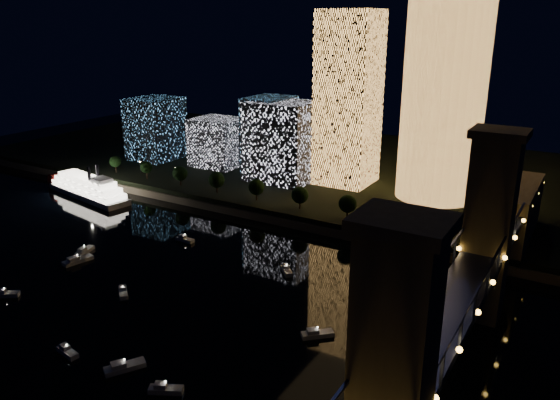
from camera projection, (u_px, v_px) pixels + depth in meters
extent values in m
plane|color=black|center=(164.00, 334.00, 136.14)|extent=(520.00, 520.00, 0.00)
cube|color=black|center=(389.00, 175.00, 265.51)|extent=(420.00, 160.00, 5.00)
cube|color=#6B5E4C|center=(315.00, 227.00, 202.37)|extent=(420.00, 6.00, 3.00)
cylinder|color=#FAAA50|center=(444.00, 90.00, 211.95)|extent=(32.00, 32.00, 86.57)
cube|color=#FAAA50|center=(348.00, 99.00, 233.97)|extent=(23.15, 23.15, 73.66)
cube|color=white|center=(282.00, 141.00, 244.09)|extent=(28.72, 24.30, 35.34)
cube|color=#57A7EC|center=(269.00, 136.00, 252.99)|extent=(17.97, 23.36, 35.93)
cube|color=white|center=(218.00, 142.00, 270.22)|extent=(23.34, 21.22, 23.34)
cube|color=#57A7EC|center=(156.00, 128.00, 283.00)|extent=(22.38, 24.62, 31.33)
cube|color=navy|center=(427.00, 349.00, 98.74)|extent=(10.00, 260.00, 2.00)
cube|color=#6B5E4C|center=(488.00, 231.00, 137.51)|extent=(11.00, 9.00, 48.00)
cube|color=#6B5E4C|center=(391.00, 381.00, 80.56)|extent=(11.00, 9.00, 48.00)
cube|color=#6B5E4C|center=(500.00, 133.00, 129.59)|extent=(13.00, 11.00, 2.00)
cube|color=#6B5E4C|center=(403.00, 223.00, 72.65)|extent=(13.00, 11.00, 2.00)
cube|color=navy|center=(404.00, 308.00, 98.96)|extent=(0.50, 150.00, 0.50)
cube|color=navy|center=(460.00, 323.00, 94.08)|extent=(0.50, 150.00, 0.50)
cube|color=#6B5E4C|center=(514.00, 218.00, 182.15)|extent=(12.00, 40.00, 23.00)
cube|color=navy|center=(378.00, 358.00, 90.30)|extent=(0.50, 0.50, 7.00)
cube|color=navy|center=(422.00, 298.00, 109.83)|extent=(0.50, 0.50, 7.00)
cube|color=navy|center=(452.00, 255.00, 129.35)|extent=(0.50, 0.50, 7.00)
cube|color=navy|center=(475.00, 224.00, 148.88)|extent=(0.50, 0.50, 7.00)
sphere|color=#FDB037|center=(399.00, 332.00, 100.85)|extent=(1.20, 1.20, 1.20)
sphere|color=#FDB037|center=(459.00, 249.00, 137.46)|extent=(1.20, 1.20, 1.20)
sphere|color=#FDB037|center=(494.00, 200.00, 174.07)|extent=(1.20, 1.20, 1.20)
cube|color=silver|center=(89.00, 194.00, 240.87)|extent=(49.79, 19.44, 2.43)
cube|color=white|center=(88.00, 189.00, 240.13)|extent=(45.63, 17.74, 2.23)
cube|color=white|center=(87.00, 184.00, 239.42)|extent=(41.47, 16.03, 2.23)
cube|color=white|center=(87.00, 179.00, 238.72)|extent=(35.31, 13.98, 2.23)
cube|color=silver|center=(102.00, 180.00, 230.55)|extent=(9.03, 7.39, 1.82)
cylinder|color=black|center=(89.00, 173.00, 232.18)|extent=(1.42, 1.42, 6.07)
cylinder|color=black|center=(98.00, 172.00, 235.08)|extent=(1.42, 1.42, 6.07)
cylinder|color=maroon|center=(60.00, 180.00, 255.40)|extent=(8.57, 10.21, 7.09)
cube|color=silver|center=(286.00, 271.00, 169.09)|extent=(6.76, 6.71, 1.20)
cube|color=silver|center=(286.00, 266.00, 169.74)|extent=(3.12, 3.11, 1.00)
sphere|color=white|center=(287.00, 265.00, 168.46)|extent=(0.36, 0.36, 0.36)
cube|color=silver|center=(125.00, 367.00, 122.35)|extent=(7.18, 9.20, 1.20)
cube|color=silver|center=(118.00, 365.00, 121.41)|extent=(3.65, 3.92, 1.00)
sphere|color=white|center=(124.00, 359.00, 121.72)|extent=(0.36, 0.36, 0.36)
cube|color=silver|center=(5.00, 294.00, 154.48)|extent=(7.58, 6.32, 1.20)
cube|color=silver|center=(0.00, 291.00, 154.05)|extent=(3.30, 3.13, 1.00)
sphere|color=white|center=(4.00, 288.00, 153.84)|extent=(0.36, 0.36, 0.36)
cube|color=silver|center=(85.00, 251.00, 183.35)|extent=(4.30, 8.08, 1.20)
cube|color=silver|center=(82.00, 249.00, 181.95)|extent=(2.61, 3.11, 1.00)
sphere|color=white|center=(84.00, 245.00, 182.72)|extent=(0.36, 0.36, 0.36)
cube|color=silver|center=(317.00, 334.00, 135.05)|extent=(7.64, 7.36, 1.20)
cube|color=silver|center=(313.00, 331.00, 134.46)|extent=(3.49, 3.45, 1.00)
sphere|color=white|center=(318.00, 327.00, 134.41)|extent=(0.36, 0.36, 0.36)
cube|color=silver|center=(381.00, 332.00, 136.22)|extent=(7.72, 8.86, 1.20)
cube|color=silver|center=(376.00, 329.00, 135.40)|extent=(3.76, 3.91, 1.00)
sphere|color=white|center=(381.00, 325.00, 135.58)|extent=(0.36, 0.36, 0.36)
cube|color=silver|center=(78.00, 260.00, 176.25)|extent=(5.26, 10.12, 1.20)
cube|color=silver|center=(73.00, 259.00, 174.92)|extent=(3.23, 3.88, 1.00)
sphere|color=white|center=(77.00, 255.00, 175.62)|extent=(0.36, 0.36, 0.36)
cube|color=silver|center=(123.00, 293.00, 155.41)|extent=(6.84, 6.28, 1.20)
cube|color=silver|center=(123.00, 288.00, 156.01)|extent=(3.07, 2.99, 1.00)
sphere|color=white|center=(123.00, 287.00, 154.77)|extent=(0.36, 0.36, 0.36)
cube|color=silver|center=(166.00, 390.00, 114.89)|extent=(7.49, 5.42, 1.20)
cube|color=silver|center=(161.00, 385.00, 114.60)|extent=(3.12, 2.85, 1.00)
sphere|color=white|center=(165.00, 382.00, 114.26)|extent=(0.36, 0.36, 0.36)
cube|color=silver|center=(185.00, 240.00, 192.71)|extent=(7.04, 2.40, 1.20)
cube|color=silver|center=(183.00, 236.00, 192.90)|extent=(2.49, 1.88, 1.00)
sphere|color=white|center=(185.00, 234.00, 192.08)|extent=(0.36, 0.36, 0.36)
cube|color=silver|center=(396.00, 396.00, 111.42)|extent=(3.22, 2.77, 1.00)
sphere|color=white|center=(402.00, 393.00, 110.89)|extent=(0.36, 0.36, 0.36)
cube|color=silver|center=(68.00, 352.00, 127.77)|extent=(6.92, 3.22, 1.20)
cube|color=silver|center=(65.00, 347.00, 128.04)|extent=(2.59, 2.10, 1.00)
sphere|color=white|center=(66.00, 345.00, 127.13)|extent=(0.36, 0.36, 0.36)
cylinder|color=black|center=(116.00, 169.00, 259.15)|extent=(0.70, 0.70, 4.00)
sphere|color=black|center=(115.00, 162.00, 258.05)|extent=(5.48, 5.48, 5.48)
cylinder|color=black|center=(147.00, 175.00, 249.40)|extent=(0.70, 0.70, 4.00)
sphere|color=black|center=(146.00, 167.00, 248.29)|extent=(5.53, 5.53, 5.53)
cylinder|color=black|center=(180.00, 181.00, 239.65)|extent=(0.70, 0.70, 4.00)
sphere|color=black|center=(180.00, 173.00, 238.54)|extent=(6.62, 6.62, 6.62)
cylinder|color=black|center=(217.00, 188.00, 229.89)|extent=(0.70, 0.70, 4.00)
sphere|color=black|center=(217.00, 180.00, 228.79)|extent=(6.84, 6.84, 6.84)
cylinder|color=black|center=(257.00, 195.00, 220.14)|extent=(0.70, 0.70, 4.00)
sphere|color=black|center=(256.00, 187.00, 219.03)|extent=(6.52, 6.52, 6.52)
cylinder|color=black|center=(300.00, 204.00, 210.39)|extent=(0.70, 0.70, 4.00)
sphere|color=black|center=(300.00, 195.00, 209.28)|extent=(6.72, 6.72, 6.72)
cylinder|color=black|center=(347.00, 213.00, 200.63)|extent=(0.70, 0.70, 4.00)
sphere|color=black|center=(348.00, 204.00, 199.53)|extent=(6.73, 6.73, 6.73)
cylinder|color=black|center=(400.00, 223.00, 190.88)|extent=(0.70, 0.70, 4.00)
sphere|color=black|center=(400.00, 213.00, 189.77)|extent=(5.98, 5.98, 5.98)
cylinder|color=black|center=(458.00, 234.00, 181.13)|extent=(0.70, 0.70, 4.00)
sphere|color=black|center=(459.00, 224.00, 180.02)|extent=(5.28, 5.28, 5.28)
cylinder|color=black|center=(140.00, 168.00, 259.00)|extent=(0.24, 0.24, 5.00)
sphere|color=#FFCC7F|center=(140.00, 162.00, 258.11)|extent=(0.70, 0.70, 0.70)
cylinder|color=black|center=(176.00, 174.00, 248.27)|extent=(0.24, 0.24, 5.00)
sphere|color=#FFCC7F|center=(175.00, 168.00, 247.38)|extent=(0.70, 0.70, 0.70)
cylinder|color=black|center=(214.00, 181.00, 237.54)|extent=(0.24, 0.24, 5.00)
sphere|color=#FFCC7F|center=(214.00, 175.00, 236.66)|extent=(0.70, 0.70, 0.70)
cylinder|color=black|center=(256.00, 189.00, 226.81)|extent=(0.24, 0.24, 5.00)
sphere|color=#FFCC7F|center=(256.00, 182.00, 225.93)|extent=(0.70, 0.70, 0.70)
cylinder|color=black|center=(303.00, 197.00, 216.09)|extent=(0.24, 0.24, 5.00)
sphere|color=#FFCC7F|center=(303.00, 191.00, 215.20)|extent=(0.70, 0.70, 0.70)
cylinder|color=black|center=(354.00, 207.00, 205.36)|extent=(0.24, 0.24, 5.00)
sphere|color=#FFCC7F|center=(354.00, 200.00, 204.47)|extent=(0.70, 0.70, 0.70)
cylinder|color=black|center=(411.00, 217.00, 194.63)|extent=(0.24, 0.24, 5.00)
sphere|color=#FFCC7F|center=(411.00, 210.00, 193.74)|extent=(0.70, 0.70, 0.70)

